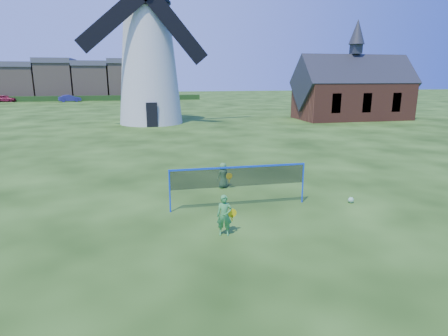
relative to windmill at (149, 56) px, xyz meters
name	(u,v)px	position (x,y,z in m)	size (l,w,h in m)	color
ground	(221,213)	(1.77, -26.78, -6.63)	(220.00, 220.00, 0.00)	black
windmill	(149,56)	(0.00, 0.00, 0.00)	(12.89, 6.31, 18.62)	silver
chapel	(353,92)	(22.15, -0.68, -3.63)	(12.61, 6.11, 10.66)	brown
badminton_net	(239,177)	(2.51, -26.33, -5.49)	(5.05, 0.05, 1.55)	blue
player_girl	(224,215)	(1.48, -28.65, -6.01)	(0.68, 0.40, 1.26)	green
player_boy	(223,175)	(2.46, -23.81, -6.09)	(0.68, 0.53, 1.10)	#468540
play_ball	(351,200)	(6.81, -26.78, -6.52)	(0.22, 0.22, 0.22)	green
terraced_houses	(16,80)	(-25.63, 45.22, -2.62)	(49.55, 8.40, 8.39)	#8F785F
hedge	(40,99)	(-20.23, 39.22, -6.13)	(62.00, 0.80, 1.00)	#193814
car_left	(6,98)	(-26.09, 39.07, -5.99)	(1.51, 3.76, 1.28)	maroon
car_right	(70,98)	(-14.34, 36.83, -5.98)	(1.38, 3.97, 1.31)	navy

